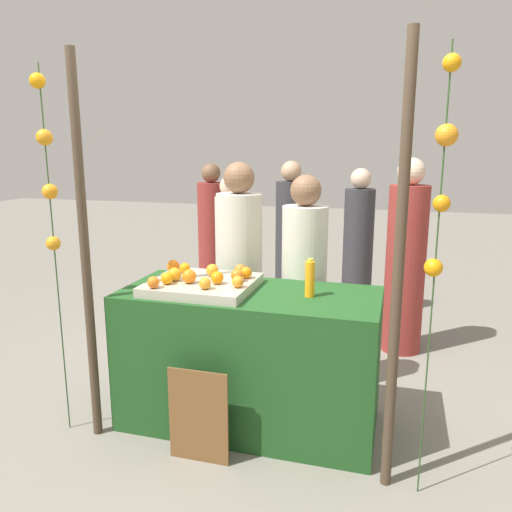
{
  "coord_description": "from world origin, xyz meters",
  "views": [
    {
      "loc": [
        0.89,
        -2.94,
        1.81
      ],
      "look_at": [
        0.0,
        0.15,
        1.1
      ],
      "focal_mm": 35.36,
      "sensor_mm": 36.0,
      "label": 1
    }
  ],
  "objects_px": {
    "orange_0": "(153,282)",
    "vendor_left": "(240,283)",
    "stall_counter": "(250,358)",
    "vendor_right": "(304,295)",
    "juice_bottle": "(310,278)",
    "chalkboard_sign": "(199,417)",
    "orange_1": "(237,275)"
  },
  "relations": [
    {
      "from": "stall_counter",
      "to": "vendor_right",
      "type": "xyz_separation_m",
      "value": [
        0.25,
        0.52,
        0.3
      ]
    },
    {
      "from": "orange_1",
      "to": "juice_bottle",
      "type": "xyz_separation_m",
      "value": [
        0.47,
        0.01,
        0.01
      ]
    },
    {
      "from": "stall_counter",
      "to": "juice_bottle",
      "type": "xyz_separation_m",
      "value": [
        0.39,
        0.0,
        0.56
      ]
    },
    {
      "from": "orange_1",
      "to": "juice_bottle",
      "type": "distance_m",
      "value": 0.47
    },
    {
      "from": "stall_counter",
      "to": "vendor_right",
      "type": "distance_m",
      "value": 0.65
    },
    {
      "from": "vendor_left",
      "to": "vendor_right",
      "type": "bearing_deg",
      "value": -5.31
    },
    {
      "from": "juice_bottle",
      "to": "vendor_left",
      "type": "bearing_deg",
      "value": 138.35
    },
    {
      "from": "orange_0",
      "to": "vendor_left",
      "type": "relative_size",
      "value": 0.04
    },
    {
      "from": "orange_0",
      "to": "orange_1",
      "type": "height_order",
      "value": "orange_1"
    },
    {
      "from": "juice_bottle",
      "to": "chalkboard_sign",
      "type": "xyz_separation_m",
      "value": [
        -0.54,
        -0.5,
        -0.74
      ]
    },
    {
      "from": "orange_1",
      "to": "chalkboard_sign",
      "type": "relative_size",
      "value": 0.14
    },
    {
      "from": "orange_1",
      "to": "vendor_right",
      "type": "relative_size",
      "value": 0.05
    },
    {
      "from": "stall_counter",
      "to": "juice_bottle",
      "type": "height_order",
      "value": "juice_bottle"
    },
    {
      "from": "vendor_right",
      "to": "orange_1",
      "type": "bearing_deg",
      "value": -122.56
    },
    {
      "from": "orange_0",
      "to": "stall_counter",
      "type": "bearing_deg",
      "value": 28.93
    },
    {
      "from": "orange_0",
      "to": "chalkboard_sign",
      "type": "relative_size",
      "value": 0.13
    },
    {
      "from": "vendor_left",
      "to": "orange_1",
      "type": "bearing_deg",
      "value": -73.55
    },
    {
      "from": "orange_1",
      "to": "vendor_left",
      "type": "bearing_deg",
      "value": 106.45
    },
    {
      "from": "orange_1",
      "to": "juice_bottle",
      "type": "height_order",
      "value": "juice_bottle"
    },
    {
      "from": "orange_1",
      "to": "juice_bottle",
      "type": "relative_size",
      "value": 0.34
    },
    {
      "from": "orange_0",
      "to": "juice_bottle",
      "type": "xyz_separation_m",
      "value": [
        0.91,
        0.29,
        0.02
      ]
    },
    {
      "from": "orange_0",
      "to": "vendor_left",
      "type": "xyz_separation_m",
      "value": [
        0.27,
        0.86,
        -0.21
      ]
    },
    {
      "from": "orange_1",
      "to": "juice_bottle",
      "type": "bearing_deg",
      "value": 0.63
    },
    {
      "from": "orange_1",
      "to": "vendor_left",
      "type": "xyz_separation_m",
      "value": [
        -0.17,
        0.57,
        -0.21
      ]
    },
    {
      "from": "juice_bottle",
      "to": "vendor_right",
      "type": "xyz_separation_m",
      "value": [
        -0.13,
        0.52,
        -0.26
      ]
    },
    {
      "from": "juice_bottle",
      "to": "vendor_left",
      "type": "distance_m",
      "value": 0.88
    },
    {
      "from": "vendor_left",
      "to": "stall_counter",
      "type": "bearing_deg",
      "value": -66.29
    },
    {
      "from": "stall_counter",
      "to": "vendor_left",
      "type": "xyz_separation_m",
      "value": [
        -0.25,
        0.57,
        0.34
      ]
    },
    {
      "from": "vendor_left",
      "to": "chalkboard_sign",
      "type": "bearing_deg",
      "value": -85.01
    },
    {
      "from": "chalkboard_sign",
      "to": "vendor_right",
      "type": "xyz_separation_m",
      "value": [
        0.41,
        1.02,
        0.47
      ]
    },
    {
      "from": "stall_counter",
      "to": "orange_0",
      "type": "distance_m",
      "value": 0.81
    },
    {
      "from": "chalkboard_sign",
      "to": "vendor_right",
      "type": "relative_size",
      "value": 0.36
    }
  ]
}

